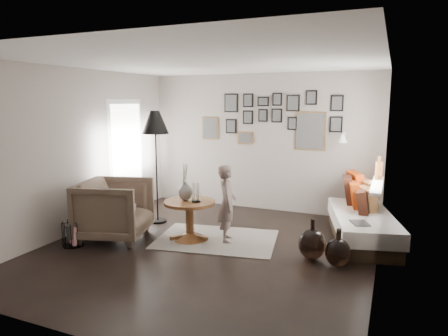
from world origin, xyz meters
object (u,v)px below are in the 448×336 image
at_px(vase, 185,189).
at_px(magazine_basket, 73,234).
at_px(daybed, 363,220).
at_px(armchair, 115,209).
at_px(demijohn_small, 338,252).
at_px(floor_lamp, 155,127).
at_px(demijohn_large, 312,244).
at_px(child, 227,203).
at_px(pedestal_table, 190,222).

bearing_deg(vase, magazine_basket, -146.23).
distance_m(daybed, armchair, 3.79).
xyz_separation_m(armchair, demijohn_small, (3.29, 0.22, -0.27)).
distance_m(floor_lamp, demijohn_small, 3.56).
bearing_deg(demijohn_large, vase, 178.20).
xyz_separation_m(daybed, demijohn_large, (-0.56, -1.10, -0.09)).
relative_size(daybed, magazine_basket, 5.51).
bearing_deg(child, armchair, 85.03).
relative_size(vase, demijohn_large, 1.00).
bearing_deg(vase, child, 13.54).
height_order(armchair, demijohn_small, armchair).
bearing_deg(vase, daybed, 22.64).
xyz_separation_m(daybed, demijohn_small, (-0.21, -1.22, -0.11)).
bearing_deg(floor_lamp, vase, -33.23).
height_order(floor_lamp, demijohn_large, floor_lamp).
distance_m(daybed, demijohn_large, 1.24).
height_order(daybed, demijohn_large, daybed).
bearing_deg(magazine_basket, pedestal_table, 31.72).
distance_m(pedestal_table, vase, 0.50).
xyz_separation_m(floor_lamp, demijohn_small, (3.15, -0.75, -1.47)).
height_order(daybed, demijohn_small, daybed).
xyz_separation_m(pedestal_table, armchair, (-1.09, -0.38, 0.17)).
height_order(magazine_basket, demijohn_small, demijohn_small).
distance_m(vase, magazine_basket, 1.75).
height_order(armchair, demijohn_large, armchair).
relative_size(armchair, demijohn_large, 1.82).
distance_m(vase, armchair, 1.13).
relative_size(daybed, floor_lamp, 1.06).
bearing_deg(demijohn_small, floor_lamp, 166.65).
bearing_deg(floor_lamp, daybed, 8.02).
relative_size(pedestal_table, demijohn_large, 1.40).
relative_size(armchair, child, 0.86).
relative_size(armchair, magazine_basket, 2.70).
bearing_deg(magazine_basket, demijohn_small, 11.37).
xyz_separation_m(vase, armchair, (-1.01, -0.40, -0.32)).
height_order(pedestal_table, vase, vase).
relative_size(pedestal_table, demijohn_small, 1.54).
height_order(pedestal_table, demijohn_large, pedestal_table).
relative_size(pedestal_table, child, 0.66).
bearing_deg(child, vase, 79.94).
distance_m(pedestal_table, armchair, 1.17).
relative_size(magazine_basket, demijohn_large, 0.67).
distance_m(armchair, child, 1.72).
bearing_deg(daybed, armchair, -172.00).
xyz_separation_m(vase, floor_lamp, (-0.87, 0.57, 0.89)).
bearing_deg(daybed, vase, -171.70).
bearing_deg(daybed, demijohn_large, -131.21).
height_order(pedestal_table, child, child).
xyz_separation_m(vase, magazine_basket, (-1.37, -0.92, -0.60)).
distance_m(armchair, demijohn_small, 3.31).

